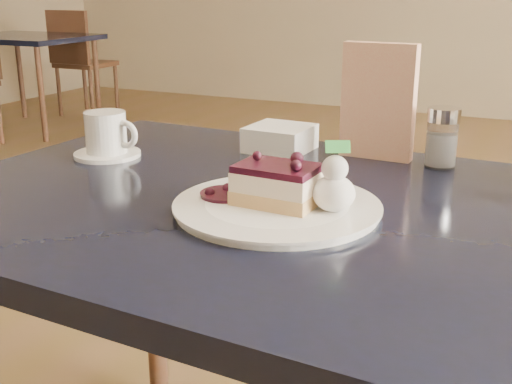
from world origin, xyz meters
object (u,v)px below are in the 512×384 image
at_px(main_table, 290,249).
at_px(cheesecake_slice, 277,185).
at_px(dessert_plate, 277,208).
at_px(coffee_set, 107,137).
at_px(bg_table_far_left, 34,120).

distance_m(main_table, cheesecake_slice, 0.13).
bearing_deg(cheesecake_slice, dessert_plate, 36.08).
bearing_deg(coffee_set, main_table, -13.45).
xyz_separation_m(dessert_plate, cheesecake_slice, (-0.00, -0.00, 0.03)).
bearing_deg(coffee_set, bg_table_far_left, 136.76).
bearing_deg(main_table, dessert_plate, -90.00).
height_order(dessert_plate, cheesecake_slice, cheesecake_slice).
height_order(dessert_plate, bg_table_far_left, dessert_plate).
relative_size(coffee_set, bg_table_far_left, 0.08).
bearing_deg(dessert_plate, bg_table_far_left, 139.13).
bearing_deg(bg_table_far_left, dessert_plate, -41.79).
height_order(main_table, dessert_plate, dessert_plate).
distance_m(dessert_plate, bg_table_far_left, 4.30).
bearing_deg(main_table, coffee_set, 168.94).
bearing_deg(cheesecake_slice, main_table, 90.00).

